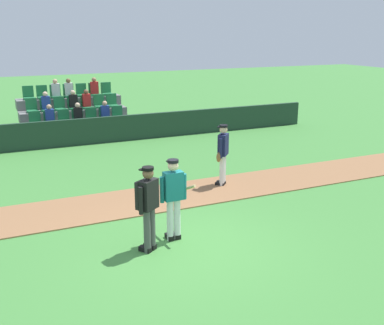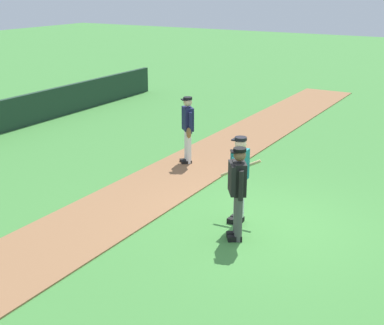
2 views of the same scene
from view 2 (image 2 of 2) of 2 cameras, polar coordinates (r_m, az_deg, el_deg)
The scene contains 5 objects.
ground_plane at distance 10.59m, azimuth 7.31°, elevation -6.67°, with size 80.00×80.00×0.00m, color #42843A.
infield_dirt_path at distance 11.91m, azimuth -5.61°, elevation -3.57°, with size 28.00×1.98×0.03m, color #936642.
batter_teal_jersey at distance 10.29m, azimuth 5.09°, elevation -1.51°, with size 0.69×0.78×1.76m.
umpire_home_plate at distance 9.62m, azimuth 4.87°, elevation -2.79°, with size 0.53×0.47×1.76m.
runner_navy_jersey at distance 13.73m, azimuth -0.46°, elevation 3.71°, with size 0.55×0.51×1.76m.
Camera 2 is at (-8.85, -3.68, 4.51)m, focal length 50.01 mm.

